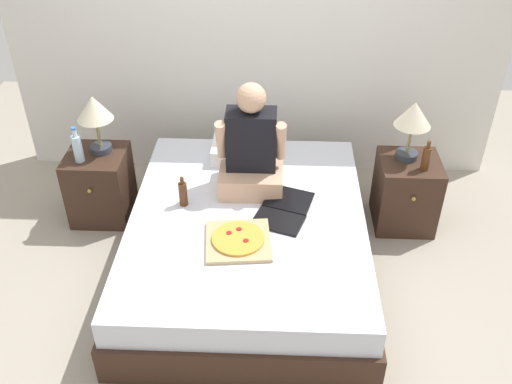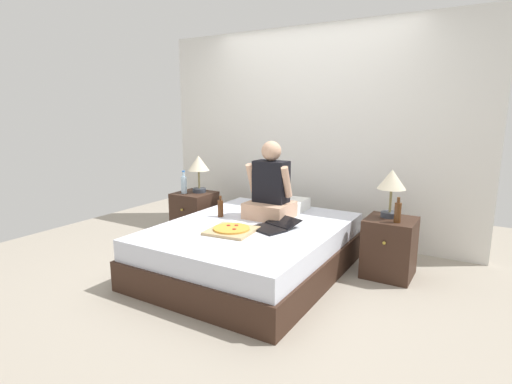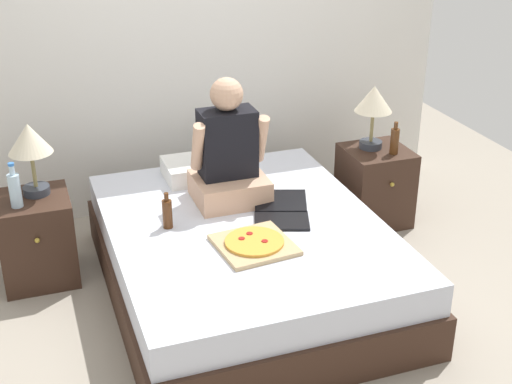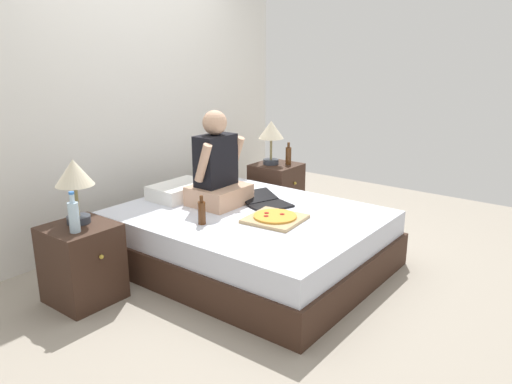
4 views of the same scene
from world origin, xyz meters
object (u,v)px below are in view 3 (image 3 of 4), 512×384
object	(u,v)px
bed	(245,257)
nightstand_right	(375,186)
nightstand_left	(37,239)
lamp_on_left_nightstand	(30,144)
laptop	(281,214)
lamp_on_right_nightstand	(374,103)
water_bottle	(15,189)
person_seated	(228,157)
pizza_box	(254,244)
beer_bottle	(395,141)
beer_bottle_on_bed	(167,213)

from	to	relation	value
bed	nightstand_right	distance (m)	1.30
nightstand_left	lamp_on_left_nightstand	world-z (taller)	lamp_on_left_nightstand
nightstand_right	laptop	distance (m)	1.12
lamp_on_right_nightstand	laptop	bearing A→B (deg)	-146.00
lamp_on_left_nightstand	nightstand_right	size ratio (longest dim) A/B	0.81
nightstand_left	water_bottle	world-z (taller)	water_bottle
bed	person_seated	distance (m)	0.62
lamp_on_right_nightstand	nightstand_right	bearing A→B (deg)	-59.07
nightstand_right	lamp_on_right_nightstand	size ratio (longest dim) A/B	1.23
pizza_box	beer_bottle	bearing A→B (deg)	30.20
water_bottle	beer_bottle	world-z (taller)	water_bottle
nightstand_left	water_bottle	bearing A→B (deg)	-131.65
bed	water_bottle	distance (m)	1.40
laptop	nightstand_right	bearing A→B (deg)	30.96
bed	nightstand_right	world-z (taller)	nightstand_right
bed	pizza_box	world-z (taller)	pizza_box
lamp_on_left_nightstand	beer_bottle	bearing A→B (deg)	-3.63
bed	laptop	world-z (taller)	laptop
water_bottle	lamp_on_right_nightstand	world-z (taller)	lamp_on_right_nightstand
laptop	pizza_box	world-z (taller)	laptop
beer_bottle_on_bed	nightstand_left	bearing A→B (deg)	147.61
water_bottle	nightstand_right	size ratio (longest dim) A/B	0.50
lamp_on_left_nightstand	beer_bottle_on_bed	size ratio (longest dim) A/B	2.05
lamp_on_left_nightstand	person_seated	size ratio (longest dim) A/B	0.58
nightstand_right	beer_bottle	bearing A→B (deg)	-54.99
nightstand_right	person_seated	size ratio (longest dim) A/B	0.71
bed	person_seated	xyz separation A→B (m)	(0.01, 0.34, 0.52)
nightstand_right	beer_bottle_on_bed	size ratio (longest dim) A/B	2.52
nightstand_left	beer_bottle	xyz separation A→B (m)	(2.41, -0.10, 0.37)
pizza_box	beer_bottle_on_bed	xyz separation A→B (m)	(-0.40, 0.38, 0.07)
lamp_on_left_nightstand	beer_bottle_on_bed	world-z (taller)	lamp_on_left_nightstand
beer_bottle	nightstand_right	bearing A→B (deg)	125.01
pizza_box	beer_bottle_on_bed	world-z (taller)	beer_bottle_on_bed
nightstand_left	beer_bottle_on_bed	world-z (taller)	beer_bottle_on_bed
lamp_on_left_nightstand	water_bottle	xyz separation A→B (m)	(-0.12, -0.14, -0.22)
beer_bottle	pizza_box	distance (m)	1.49
nightstand_left	pizza_box	distance (m)	1.42
nightstand_right	laptop	xyz separation A→B (m)	(-0.94, -0.56, 0.20)
beer_bottle	pizza_box	xyz separation A→B (m)	(-1.28, -0.75, -0.17)
pizza_box	water_bottle	bearing A→B (deg)	147.93
beer_bottle	water_bottle	bearing A→B (deg)	179.77
bed	pizza_box	bearing A→B (deg)	-98.54
lamp_on_right_nightstand	beer_bottle	size ratio (longest dim) A/B	1.96
nightstand_right	lamp_on_right_nightstand	distance (m)	0.61
laptop	pizza_box	distance (m)	0.39
beer_bottle	person_seated	distance (m)	1.24
bed	nightstand_right	xyz separation A→B (m)	(1.17, 0.56, 0.05)
water_bottle	person_seated	bearing A→B (deg)	-5.83
beer_bottle	laptop	size ratio (longest dim) A/B	0.46
nightstand_left	lamp_on_right_nightstand	distance (m)	2.38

